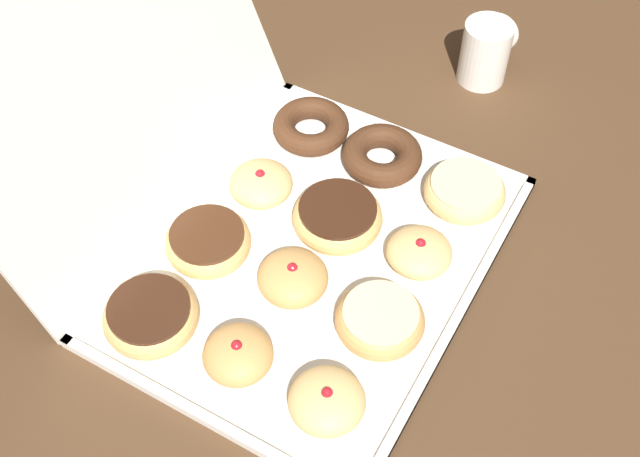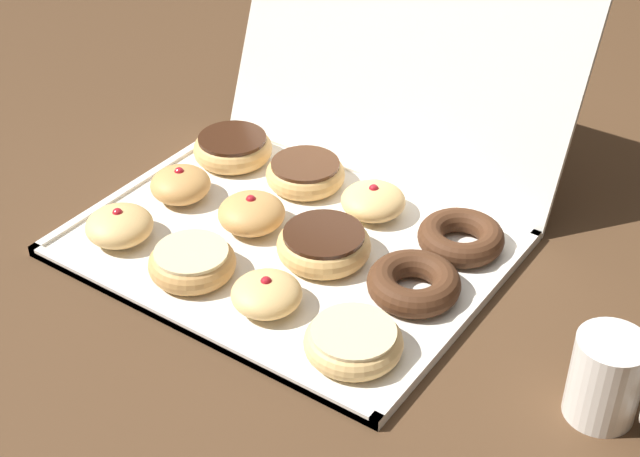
% 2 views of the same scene
% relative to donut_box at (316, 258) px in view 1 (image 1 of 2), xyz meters
% --- Properties ---
extents(ground_plane, '(3.00, 3.00, 0.00)m').
position_rel_donut_box_xyz_m(ground_plane, '(0.00, 0.00, -0.01)').
color(ground_plane, '#4C331E').
extents(donut_box, '(0.54, 0.41, 0.01)m').
position_rel_donut_box_xyz_m(donut_box, '(0.00, 0.00, 0.00)').
color(donut_box, silver).
rests_on(donut_box, ground).
extents(box_lid_open, '(0.54, 0.15, 0.37)m').
position_rel_donut_box_xyz_m(box_lid_open, '(0.00, 0.28, 0.18)').
color(box_lid_open, silver).
rests_on(box_lid_open, ground).
extents(jelly_filled_donut_0, '(0.09, 0.09, 0.05)m').
position_rel_donut_box_xyz_m(jelly_filled_donut_0, '(-0.19, -0.12, 0.03)').
color(jelly_filled_donut_0, '#E5B770').
rests_on(jelly_filled_donut_0, donut_box).
extents(glazed_ring_donut_1, '(0.11, 0.11, 0.04)m').
position_rel_donut_box_xyz_m(glazed_ring_donut_1, '(-0.06, -0.12, 0.02)').
color(glazed_ring_donut_1, tan).
rests_on(glazed_ring_donut_1, donut_box).
extents(jelly_filled_donut_2, '(0.09, 0.09, 0.05)m').
position_rel_donut_box_xyz_m(jelly_filled_donut_2, '(0.06, -0.12, 0.03)').
color(jelly_filled_donut_2, '#E5B770').
rests_on(jelly_filled_donut_2, donut_box).
extents(glazed_ring_donut_3, '(0.11, 0.11, 0.03)m').
position_rel_donut_box_xyz_m(glazed_ring_donut_3, '(0.19, -0.13, 0.02)').
color(glazed_ring_donut_3, '#E5B770').
rests_on(glazed_ring_donut_3, donut_box).
extents(jelly_filled_donut_4, '(0.08, 0.08, 0.05)m').
position_rel_donut_box_xyz_m(jelly_filled_donut_4, '(-0.19, -0.00, 0.03)').
color(jelly_filled_donut_4, tan).
rests_on(jelly_filled_donut_4, donut_box).
extents(jelly_filled_donut_5, '(0.09, 0.09, 0.05)m').
position_rel_donut_box_xyz_m(jelly_filled_donut_5, '(-0.06, 0.00, 0.03)').
color(jelly_filled_donut_5, tan).
rests_on(jelly_filled_donut_5, donut_box).
extents(chocolate_frosted_donut_6, '(0.12, 0.12, 0.04)m').
position_rel_donut_box_xyz_m(chocolate_frosted_donut_6, '(0.06, 0.00, 0.03)').
color(chocolate_frosted_donut_6, tan).
rests_on(chocolate_frosted_donut_6, donut_box).
extents(chocolate_cake_ring_donut_7, '(0.12, 0.12, 0.04)m').
position_rel_donut_box_xyz_m(chocolate_cake_ring_donut_7, '(0.19, -0.00, 0.02)').
color(chocolate_cake_ring_donut_7, '#472816').
rests_on(chocolate_cake_ring_donut_7, donut_box).
extents(chocolate_frosted_donut_8, '(0.12, 0.12, 0.04)m').
position_rel_donut_box_xyz_m(chocolate_frosted_donut_8, '(-0.19, 0.12, 0.03)').
color(chocolate_frosted_donut_8, tan).
rests_on(chocolate_frosted_donut_8, donut_box).
extents(chocolate_frosted_donut_9, '(0.11, 0.11, 0.04)m').
position_rel_donut_box_xyz_m(chocolate_frosted_donut_9, '(-0.06, 0.13, 0.02)').
color(chocolate_frosted_donut_9, tan).
rests_on(chocolate_frosted_donut_9, donut_box).
extents(jelly_filled_donut_10, '(0.09, 0.09, 0.05)m').
position_rel_donut_box_xyz_m(jelly_filled_donut_10, '(0.06, 0.12, 0.03)').
color(jelly_filled_donut_10, '#E5B770').
rests_on(jelly_filled_donut_10, donut_box).
extents(chocolate_cake_ring_donut_11, '(0.11, 0.11, 0.03)m').
position_rel_donut_box_xyz_m(chocolate_cake_ring_donut_11, '(0.19, 0.12, 0.02)').
color(chocolate_cake_ring_donut_11, '#472816').
rests_on(chocolate_cake_ring_donut_11, donut_box).
extents(coffee_mug, '(0.10, 0.08, 0.10)m').
position_rel_donut_box_xyz_m(coffee_mug, '(0.45, -0.05, 0.05)').
color(coffee_mug, white).
rests_on(coffee_mug, ground).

